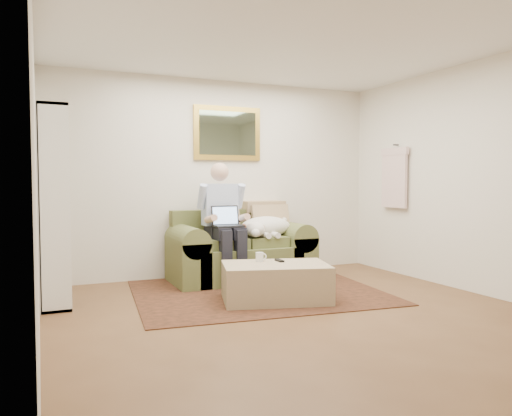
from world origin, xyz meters
TOP-DOWN VIEW (x-y plane):
  - room_shell at (0.00, 0.35)m, footprint 4.51×5.00m
  - rug at (0.01, 1.25)m, footprint 2.91×2.42m
  - sofa at (0.11, 2.02)m, footprint 1.77×0.90m
  - seated_man at (-0.16, 1.86)m, footprint 0.58×0.83m
  - laptop at (-0.16, 1.79)m, footprint 0.34×0.27m
  - sleeping_dog at (0.42, 1.93)m, footprint 0.73×0.46m
  - ottoman at (0.02, 0.80)m, footprint 1.23×0.95m
  - coffee_mug at (-0.07, 1.01)m, footprint 0.08×0.08m
  - tv_remote at (0.13, 0.93)m, footprint 0.05×0.15m
  - bookshelf at (-2.10, 1.60)m, footprint 0.28×0.80m
  - wall_mirror at (0.11, 2.47)m, footprint 0.94×0.04m
  - hanging_shirt at (2.19, 1.60)m, footprint 0.06×0.52m

SIDE VIEW (x-z plane):
  - rug at x=0.01m, z-range 0.00..0.01m
  - ottoman at x=0.02m, z-range 0.00..0.39m
  - sofa at x=0.11m, z-range -0.23..0.84m
  - tv_remote at x=0.13m, z-range 0.39..0.41m
  - coffee_mug at x=-0.07m, z-range 0.39..0.49m
  - sleeping_dog at x=0.42m, z-range 0.54..0.81m
  - seated_man at x=-0.16m, z-range 0.00..1.49m
  - laptop at x=-0.16m, z-range 0.66..0.90m
  - bookshelf at x=-2.10m, z-range 0.00..2.00m
  - room_shell at x=0.00m, z-range 0.00..2.61m
  - hanging_shirt at x=2.19m, z-range 0.90..1.80m
  - wall_mirror at x=0.11m, z-range 1.54..2.26m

